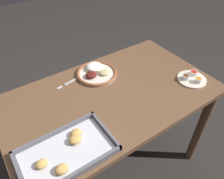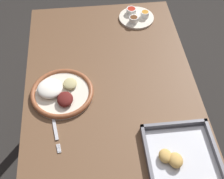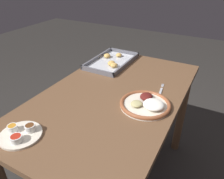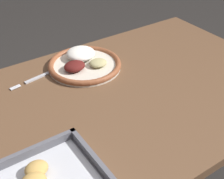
# 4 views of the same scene
# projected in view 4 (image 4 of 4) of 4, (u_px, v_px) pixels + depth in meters

# --- Properties ---
(dining_table) EXTENTS (1.22, 0.71, 0.75)m
(dining_table) POSITION_uv_depth(u_px,v_px,m) (110.00, 128.00, 1.01)
(dining_table) COLOR brown
(dining_table) RESTS_ON ground_plane
(dinner_plate) EXTENTS (0.26, 0.26, 0.05)m
(dinner_plate) POSITION_uv_depth(u_px,v_px,m) (84.00, 63.00, 1.09)
(dinner_plate) COLOR beige
(dinner_plate) RESTS_ON dining_table
(fork) EXTENTS (0.19, 0.04, 0.00)m
(fork) POSITION_uv_depth(u_px,v_px,m) (39.00, 77.00, 1.04)
(fork) COLOR #B2B2B7
(fork) RESTS_ON dining_table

